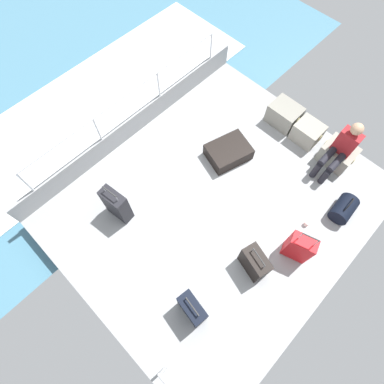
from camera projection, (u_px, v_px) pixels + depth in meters
The scene contains 15 objects.
ground_plane at pixel (218, 204), 5.39m from camera, with size 4.40×5.20×0.06m, color #939699.
gunwale_port at pixel (134, 124), 5.80m from camera, with size 0.06×5.20×0.45m, color #939699.
railing_port at pixel (129, 104), 5.30m from camera, with size 0.04×4.20×1.02m.
sea_wake at pixel (95, 103), 6.74m from camera, with size 12.00×12.00×0.01m.
cargo_crate_0 at pixel (284, 115), 5.92m from camera, with size 0.60×0.45×0.41m.
cargo_crate_1 at pixel (307, 133), 5.76m from camera, with size 0.52×0.42×0.39m.
cargo_crate_2 at pixel (338, 154), 5.57m from camera, with size 0.59×0.47×0.37m.
passenger_seated at pixel (341, 149), 5.18m from camera, with size 0.34×0.66×1.07m.
suitcase_0 at pixel (299, 247), 4.70m from camera, with size 0.43×0.32×0.86m.
suitcase_1 at pixel (255, 263), 4.66m from camera, with size 0.51×0.36×0.62m.
suitcase_2 at pixel (228, 152), 5.65m from camera, with size 0.75×0.88×0.27m.
suitcase_3 at pixel (192, 309), 4.36m from camera, with size 0.47×0.28×0.66m.
suitcase_4 at pixel (117, 205), 4.96m from camera, with size 0.45×0.26×0.86m.
duffel_bag at pixel (344, 209), 5.14m from camera, with size 0.35×0.48×0.47m.
paper_cup at pixel (307, 223), 5.15m from camera, with size 0.08×0.08×0.10m, color white.
Camera 1 is at (1.15, -1.83, 4.93)m, focal length 28.97 mm.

